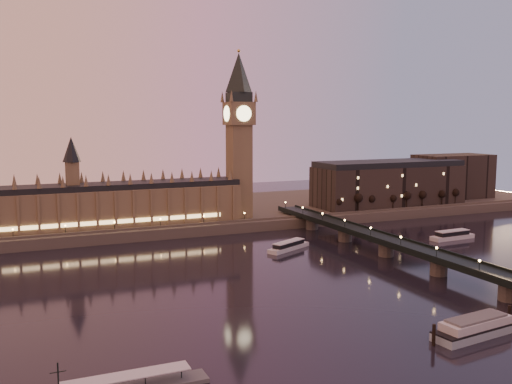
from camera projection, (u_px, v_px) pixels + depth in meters
ground at (226, 288)px, 229.77m from camera, size 700.00×700.00×0.00m
far_embankment at (183, 214)px, 391.48m from camera, size 560.00×130.00×6.00m
palace_of_westminster at (84, 201)px, 321.51m from camera, size 180.00×26.62×52.00m
big_ben at (239, 125)px, 353.04m from camera, size 17.68×17.68×104.00m
westminster_bridge at (410, 253)px, 264.99m from camera, size 13.20×260.00×15.30m
city_block at (411, 181)px, 422.67m from camera, size 155.00×45.00×34.00m
bare_tree_0 at (338, 202)px, 374.02m from camera, size 5.19×5.19×10.56m
bare_tree_1 at (356, 200)px, 379.50m from camera, size 5.19×5.19×10.56m
bare_tree_2 at (374, 199)px, 384.99m from camera, size 5.19×5.19×10.56m
bare_tree_3 at (391, 198)px, 390.47m from camera, size 5.19×5.19×10.56m
bare_tree_4 at (407, 197)px, 395.96m from camera, size 5.19×5.19×10.56m
bare_tree_5 at (424, 196)px, 401.45m from camera, size 5.19×5.19×10.56m
bare_tree_6 at (439, 195)px, 406.93m from camera, size 5.19×5.19×10.56m
bare_tree_7 at (455, 194)px, 412.42m from camera, size 5.19×5.19×10.56m
cruise_boat_a at (289, 246)px, 296.79m from camera, size 28.24×18.72×4.58m
cruise_boat_b at (452, 235)px, 322.75m from camera, size 27.99×8.45×5.10m
moored_barge at (476, 327)px, 178.59m from camera, size 35.89×12.35×6.62m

